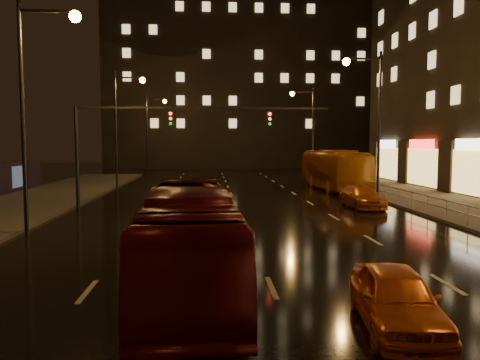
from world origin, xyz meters
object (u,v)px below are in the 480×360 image
at_px(bus_red, 189,238).
at_px(taxi_near, 396,298).
at_px(bus_curb, 334,170).
at_px(taxi_far, 362,197).

height_order(bus_red, taxi_near, bus_red).
height_order(bus_curb, taxi_near, bus_curb).
height_order(bus_red, bus_curb, bus_curb).
xyz_separation_m(bus_red, bus_curb, (11.27, 26.82, 0.31)).
bearing_deg(bus_red, bus_curb, 64.89).
height_order(bus_red, taxi_far, bus_red).
xyz_separation_m(taxi_near, taxi_far, (5.46, 18.69, 0.01)).
distance_m(bus_red, bus_curb, 29.09).
xyz_separation_m(bus_red, taxi_far, (10.01, 15.55, -0.73)).
distance_m(taxi_near, taxi_far, 19.47).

